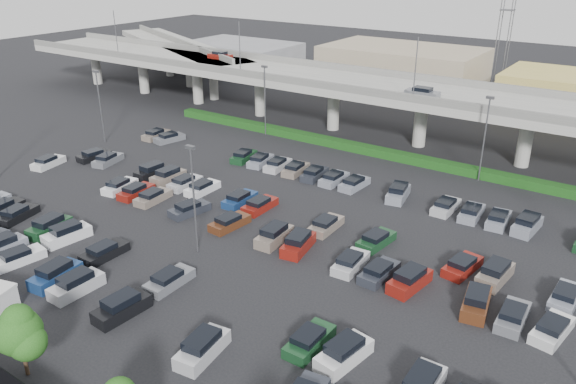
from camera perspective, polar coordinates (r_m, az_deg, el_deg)
The scene contains 9 objects.
ground at distance 58.05m, azimuth -3.77°, elevation -2.82°, with size 280.00×280.00×0.00m, color black.
overpass at distance 81.80m, azimuth 10.14°, elevation 9.93°, with size 150.00×13.00×15.80m.
on_ramp at distance 120.49m, azimuth -11.01°, elevation 14.13°, with size 50.93×30.13×8.80m.
hedge at distance 77.43m, azimuth 7.72°, elevation 4.35°, with size 66.00×1.60×1.10m, color #134113.
tree_row at distance 41.31m, azimuth -26.87°, elevation -11.91°, with size 65.07×3.66×5.94m.
parked_cars at distance 54.94m, azimuth -5.78°, elevation -3.79°, with size 63.08×36.66×1.67m.
light_poles at distance 59.49m, azimuth -5.87°, elevation 4.29°, with size 66.90×48.38×10.30m.
distant_buildings at distance 106.66m, azimuth 23.21°, elevation 9.78°, with size 138.00×24.00×9.00m.
comm_tower at distance 118.52m, azimuth 21.46°, elevation 17.13°, with size 2.40×2.40×30.00m.
Camera 1 is at (32.56, -40.59, 25.74)m, focal length 35.00 mm.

